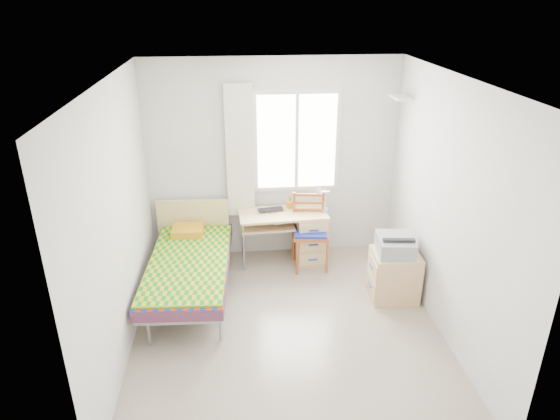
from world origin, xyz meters
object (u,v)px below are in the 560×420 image
at_px(chair, 310,226).
at_px(cabinet, 394,275).
at_px(bed, 189,263).
at_px(desk, 305,234).
at_px(printer, 395,245).

height_order(chair, cabinet, chair).
bearing_deg(bed, chair, 22.81).
distance_m(bed, desk, 1.59).
relative_size(bed, printer, 3.98).
relative_size(chair, cabinet, 1.70).
xyz_separation_m(desk, chair, (0.05, -0.12, 0.17)).
relative_size(cabinet, printer, 1.16).
distance_m(desk, cabinet, 1.32).
height_order(bed, printer, bed).
relative_size(desk, chair, 1.17).
xyz_separation_m(bed, desk, (1.45, 0.66, -0.03)).
bearing_deg(chair, bed, -153.05).
height_order(chair, printer, chair).
distance_m(bed, cabinet, 2.37).
bearing_deg(chair, printer, -37.21).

